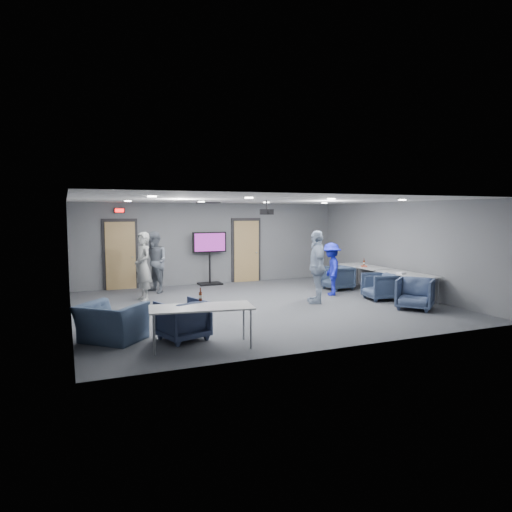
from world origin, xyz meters
name	(u,v)px	position (x,y,z in m)	size (l,w,h in m)	color
floor	(259,305)	(0.00, 0.00, 0.00)	(9.00, 9.00, 0.00)	#393B41
ceiling	(259,200)	(0.00, 0.00, 2.70)	(9.00, 9.00, 0.00)	silver
wall_back	(213,243)	(0.00, 4.00, 1.35)	(9.00, 0.02, 2.70)	slate
wall_front	(349,272)	(0.00, -4.00, 1.35)	(9.00, 0.02, 2.70)	slate
wall_left	(69,260)	(-4.50, 0.00, 1.35)	(0.02, 8.00, 2.70)	slate
wall_right	(400,248)	(4.50, 0.00, 1.35)	(0.02, 8.00, 2.70)	slate
door_left	(121,255)	(-3.00, 3.95, 1.07)	(1.06, 0.17, 2.24)	black
door_right	(246,251)	(1.20, 3.95, 1.07)	(1.06, 0.17, 2.24)	black
exit_sign	(119,210)	(-3.00, 3.93, 2.45)	(0.32, 0.08, 0.16)	black
hvac_diffuser	(208,203)	(-0.50, 2.80, 2.69)	(0.60, 0.60, 0.03)	black
downlights	(259,201)	(0.00, 0.00, 2.68)	(6.18, 3.78, 0.02)	white
person_a	(143,266)	(-2.65, 1.80, 0.93)	(0.68, 0.45, 1.86)	#949694
person_b	(154,262)	(-2.15, 2.89, 0.92)	(0.89, 0.70, 1.84)	slate
person_c	(317,267)	(1.53, -0.28, 0.96)	(1.12, 0.47, 1.92)	#9AACC6
person_d	(331,269)	(2.50, 0.54, 0.76)	(0.98, 0.56, 1.52)	#1B22B0
chair_right_a	(338,278)	(3.20, 1.27, 0.37)	(0.78, 0.81, 0.73)	#34425A
chair_right_b	(380,286)	(3.35, -0.59, 0.37)	(0.78, 0.81, 0.73)	#37455F
chair_right_c	(415,294)	(3.35, -1.95, 0.39)	(0.83, 0.85, 0.78)	#3B4866
chair_front_a	(182,320)	(-2.59, -2.40, 0.38)	(0.81, 0.83, 0.75)	#353E5B
chair_front_b	(111,322)	(-3.83, -2.00, 0.35)	(1.09, 0.95, 0.71)	#3A4A64
table_right_a	(365,267)	(4.00, 0.98, 0.69)	(0.76, 1.83, 0.73)	#A2A4A6
table_right_b	(407,275)	(4.00, -0.92, 0.69)	(0.75, 1.81, 0.73)	#A2A4A6
table_front_left	(201,309)	(-2.39, -3.00, 0.69)	(1.91, 1.03, 0.73)	#A2A4A6
bottle_front	(200,296)	(-2.27, -2.52, 0.82)	(0.07, 0.07, 0.25)	#5C220F
bottle_right	(364,263)	(3.99, 1.03, 0.82)	(0.06, 0.06, 0.24)	#5C220F
snack_box	(364,266)	(3.86, 0.84, 0.75)	(0.18, 0.12, 0.04)	#B8462E
wrapper	(401,273)	(3.76, -0.95, 0.76)	(0.24, 0.16, 0.05)	white
tv_stand	(210,255)	(-0.18, 3.75, 0.99)	(1.14, 0.54, 1.75)	black
projector	(267,212)	(0.20, -0.02, 2.40)	(0.43, 0.40, 0.36)	black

